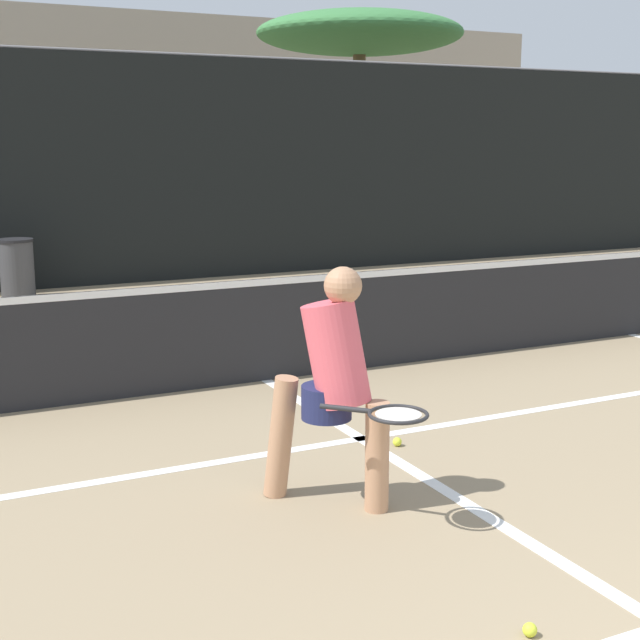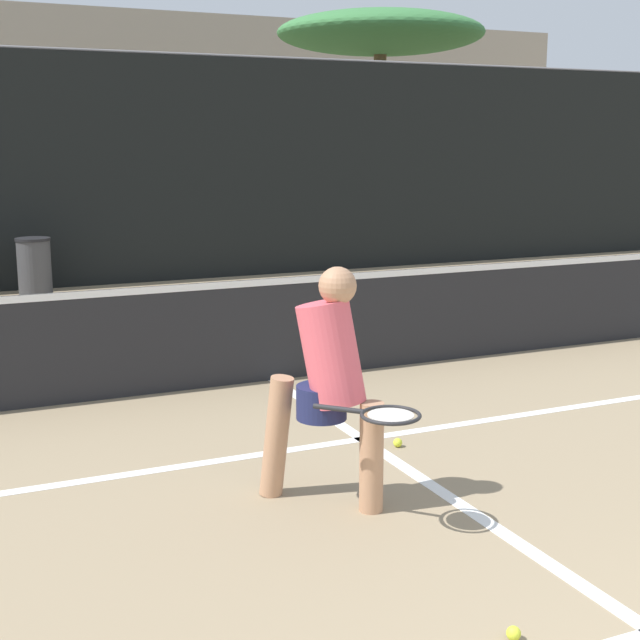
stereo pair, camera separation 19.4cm
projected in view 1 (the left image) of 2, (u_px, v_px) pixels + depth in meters
court_service_line at (361, 438)px, 6.61m from camera, size 8.25×0.10×0.01m
court_center_mark at (398, 461)px, 6.14m from camera, size 0.10×4.74×0.01m
net at (266, 326)px, 8.13m from camera, size 11.09×0.09×1.07m
fence_back at (105, 170)px, 13.39m from camera, size 24.00×0.06×3.49m
player_practicing at (334, 379)px, 5.28m from camera, size 0.76×1.13×1.47m
tennis_ball_scattered_1 at (530, 630)px, 3.97m from camera, size 0.07×0.07×0.07m
tennis_ball_scattered_3 at (397, 442)px, 6.45m from camera, size 0.07×0.07×0.07m
tennis_ball_scattered_5 at (355, 399)px, 7.52m from camera, size 0.07×0.07×0.07m
trash_bin at (17, 268)px, 12.47m from camera, size 0.49×0.49×0.83m
parked_car at (259, 214)px, 18.94m from camera, size 1.86×4.31×1.49m
tree_west at (360, 36)px, 19.43m from camera, size 4.52×4.52×4.91m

